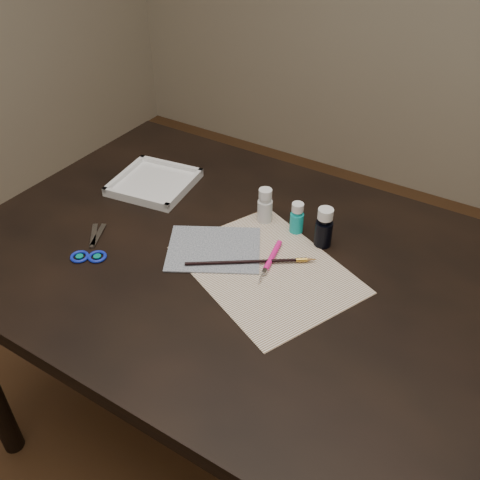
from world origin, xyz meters
The scene contains 11 objects.
ground centered at (0.00, 0.00, -0.01)m, with size 3.50×3.50×0.02m, color #422614.
table centered at (0.00, 0.00, 0.38)m, with size 1.30×0.90×0.75m, color black.
paper centered at (0.07, 0.00, 0.75)m, with size 0.39×0.30×0.00m, color white.
canvas centered at (-0.07, -0.01, 0.75)m, with size 0.21×0.17×0.00m, color #101C35.
paint_bottle_white centered at (-0.02, 0.16, 0.80)m, with size 0.04×0.04×0.09m, color silver.
paint_bottle_cyan centered at (0.06, 0.16, 0.79)m, with size 0.03×0.03×0.08m, color #12B3B4.
paint_bottle_navy centered at (0.14, 0.14, 0.80)m, with size 0.04×0.04×0.10m, color black.
paintbrush centered at (0.04, -0.01, 0.76)m, with size 0.30×0.01×0.01m, color black, non-canonical shape.
craft_knife centered at (0.07, 0.01, 0.76)m, with size 0.16×0.01×0.01m, color #F91A8D, non-canonical shape.
scissors centered at (-0.33, -0.15, 0.75)m, with size 0.17×0.09×0.01m, color silver, non-canonical shape.
palette_tray centered at (-0.37, 0.14, 0.76)m, with size 0.20×0.20×0.02m, color white.
Camera 1 is at (0.50, -0.81, 1.53)m, focal length 40.00 mm.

